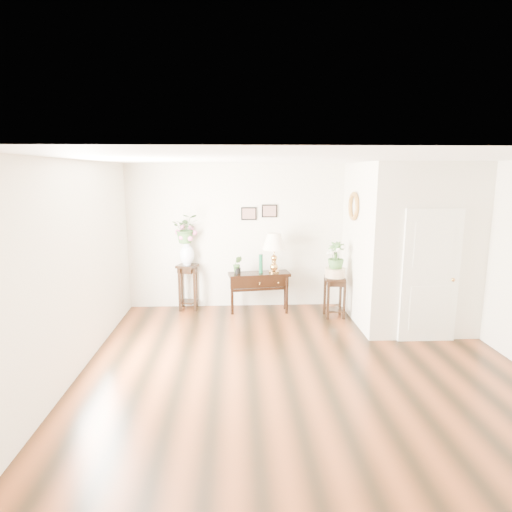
{
  "coord_description": "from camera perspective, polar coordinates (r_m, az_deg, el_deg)",
  "views": [
    {
      "loc": [
        -0.9,
        -5.52,
        2.63
      ],
      "look_at": [
        -0.58,
        1.3,
        1.29
      ],
      "focal_mm": 30.0,
      "sensor_mm": 36.0,
      "label": 1
    }
  ],
  "objects": [
    {
      "name": "potted_plant",
      "position": [
        8.04,
        -2.48,
        -1.2
      ],
      "size": [
        0.18,
        0.15,
        0.31
      ],
      "primitive_type": "imported",
      "rotation": [
        0.0,
        0.0,
        -0.05
      ],
      "color": "#3C6830",
      "rests_on": "console_table"
    },
    {
      "name": "floor",
      "position": [
        6.18,
        6.13,
        -14.19
      ],
      "size": [
        6.0,
        5.5,
        0.02
      ],
      "primitive_type": "cube",
      "color": "brown",
      "rests_on": "ground"
    },
    {
      "name": "ceramic_bowl",
      "position": [
        7.92,
        10.52,
        -2.2
      ],
      "size": [
        0.4,
        0.4,
        0.16
      ],
      "primitive_type": "cylinder",
      "rotation": [
        0.0,
        0.0,
        -0.09
      ],
      "color": "tan",
      "rests_on": "plant_stand_b"
    },
    {
      "name": "narcissus",
      "position": [
        7.86,
        10.6,
        -0.05
      ],
      "size": [
        0.37,
        0.37,
        0.53
      ],
      "primitive_type": "imported",
      "rotation": [
        0.0,
        0.0,
        -0.3
      ],
      "color": "#3C6830",
      "rests_on": "ceramic_bowl"
    },
    {
      "name": "wall_front",
      "position": [
        3.16,
        14.44,
        -12.21
      ],
      "size": [
        6.0,
        0.02,
        2.8
      ],
      "primitive_type": "cube",
      "color": "silver",
      "rests_on": "ground"
    },
    {
      "name": "plant_stand_a",
      "position": [
        8.43,
        -9.07,
        -4.1
      ],
      "size": [
        0.44,
        0.44,
        0.89
      ],
      "primitive_type": "cube",
      "rotation": [
        0.0,
        0.0,
        -0.34
      ],
      "color": "black",
      "rests_on": "floor"
    },
    {
      "name": "art_print_left",
      "position": [
        8.29,
        -0.96,
        5.67
      ],
      "size": [
        0.3,
        0.02,
        0.25
      ],
      "primitive_type": "cube",
      "color": "black",
      "rests_on": "wall_back"
    },
    {
      "name": "wall_back",
      "position": [
        8.41,
        3.48,
        2.64
      ],
      "size": [
        6.0,
        0.02,
        2.8
      ],
      "primitive_type": "cube",
      "color": "silver",
      "rests_on": "ground"
    },
    {
      "name": "art_print_right",
      "position": [
        8.31,
        1.81,
        6.02
      ],
      "size": [
        0.3,
        0.02,
        0.25
      ],
      "primitive_type": "cube",
      "color": "black",
      "rests_on": "wall_back"
    },
    {
      "name": "table_lamp",
      "position": [
        8.03,
        2.42,
        0.2
      ],
      "size": [
        0.53,
        0.53,
        0.76
      ],
      "primitive_type": "cube",
      "rotation": [
        0.0,
        0.0,
        0.23
      ],
      "color": "#AF8242",
      "rests_on": "console_table"
    },
    {
      "name": "plant_stand_b",
      "position": [
        8.03,
        10.41,
        -5.39
      ],
      "size": [
        0.39,
        0.39,
        0.76
      ],
      "primitive_type": "cube",
      "rotation": [
        0.0,
        0.0,
        -0.1
      ],
      "color": "black",
      "rests_on": "floor"
    },
    {
      "name": "green_vase",
      "position": [
        8.05,
        0.65,
        -1.08
      ],
      "size": [
        0.1,
        0.1,
        0.36
      ],
      "primitive_type": "cylinder",
      "rotation": [
        0.0,
        0.0,
        0.43
      ],
      "color": "#0E492A",
      "rests_on": "console_table"
    },
    {
      "name": "partition",
      "position": [
        7.98,
        19.42,
        1.57
      ],
      "size": [
        1.8,
        1.95,
        2.8
      ],
      "primitive_type": "cube",
      "color": "silver",
      "rests_on": "floor"
    },
    {
      "name": "lily_arrangement",
      "position": [
        8.21,
        -9.3,
        3.49
      ],
      "size": [
        0.54,
        0.48,
        0.56
      ],
      "primitive_type": "imported",
      "rotation": [
        0.0,
        0.0,
        0.1
      ],
      "color": "#3C6830",
      "rests_on": "porcelain_vase"
    },
    {
      "name": "wall_left",
      "position": [
        6.03,
        -23.01,
        -1.6
      ],
      "size": [
        0.02,
        5.5,
        2.8
      ],
      "primitive_type": "cube",
      "color": "silver",
      "rests_on": "ground"
    },
    {
      "name": "wall_ornament",
      "position": [
        7.72,
        12.87,
        6.49
      ],
      "size": [
        0.07,
        0.51,
        0.51
      ],
      "primitive_type": "torus",
      "rotation": [
        0.0,
        1.57,
        0.0
      ],
      "color": "#AF8836",
      "rests_on": "partition"
    },
    {
      "name": "porcelain_vase",
      "position": [
        8.28,
        -9.21,
        0.38
      ],
      "size": [
        0.36,
        0.36,
        0.48
      ],
      "primitive_type": null,
      "rotation": [
        0.0,
        0.0,
        -0.4
      ],
      "color": "white",
      "rests_on": "plant_stand_a"
    },
    {
      "name": "ceiling",
      "position": [
        5.59,
        6.74,
        12.74
      ],
      "size": [
        6.0,
        5.5,
        0.02
      ],
      "primitive_type": "cube",
      "color": "white",
      "rests_on": "ground"
    },
    {
      "name": "door",
      "position": [
        7.15,
        22.22,
        -2.54
      ],
      "size": [
        0.9,
        0.05,
        2.1
      ],
      "primitive_type": "cube",
      "color": "white",
      "rests_on": "floor"
    },
    {
      "name": "console_table",
      "position": [
        8.18,
        0.42,
        -4.87
      ],
      "size": [
        1.19,
        0.54,
        0.77
      ],
      "primitive_type": "cube",
      "rotation": [
        0.0,
        0.0,
        0.14
      ],
      "color": "black",
      "rests_on": "floor"
    }
  ]
}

